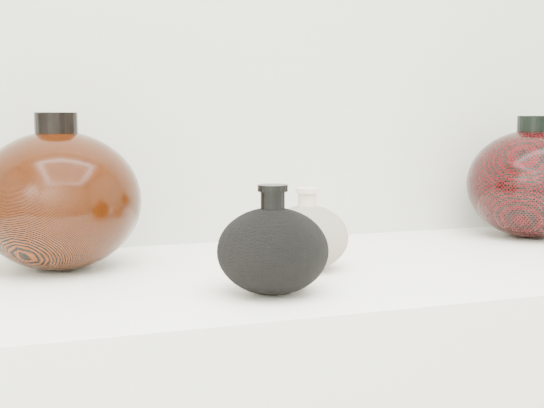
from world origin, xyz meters
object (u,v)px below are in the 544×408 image
object	(u,v)px
right_round_pot	(532,183)
left_round_pot	(59,200)
cream_gourd_vase	(307,236)
black_gourd_vase	(273,250)

from	to	relation	value
right_round_pot	left_round_pot	bearing A→B (deg)	-178.95
cream_gourd_vase	right_round_pot	xyz separation A→B (m)	(0.47, 0.13, 0.05)
black_gourd_vase	right_round_pot	bearing A→B (deg)	23.77
black_gourd_vase	left_round_pot	size ratio (longest dim) A/B	0.54
cream_gourd_vase	right_round_pot	size ratio (longest dim) A/B	0.54
cream_gourd_vase	left_round_pot	xyz separation A→B (m)	(-0.32, 0.11, 0.05)
black_gourd_vase	right_round_pot	distance (m)	0.62
left_round_pot	black_gourd_vase	bearing A→B (deg)	-46.09
cream_gourd_vase	left_round_pot	size ratio (longest dim) A/B	0.44
right_round_pot	cream_gourd_vase	bearing A→B (deg)	-164.92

